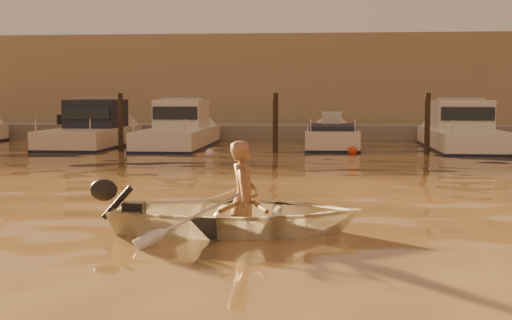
# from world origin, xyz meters

# --- Properties ---
(ground_plane) EXTENTS (160.00, 160.00, 0.00)m
(ground_plane) POSITION_xyz_m (0.00, 0.00, 0.00)
(ground_plane) COLOR brown
(ground_plane) RESTS_ON ground
(dinghy) EXTENTS (3.66, 2.69, 0.74)m
(dinghy) POSITION_xyz_m (0.15, -0.01, 0.25)
(dinghy) COLOR white
(dinghy) RESTS_ON ground_plane
(person) EXTENTS (0.41, 0.60, 1.60)m
(person) POSITION_xyz_m (0.25, -0.01, 0.50)
(person) COLOR #996A4C
(person) RESTS_ON dinghy
(outboard_motor) EXTENTS (0.92, 0.44, 0.70)m
(outboard_motor) POSITION_xyz_m (-1.34, -0.07, 0.28)
(outboard_motor) COLOR black
(outboard_motor) RESTS_ON dinghy
(oar_port) EXTENTS (0.58, 2.05, 0.13)m
(oar_port) POSITION_xyz_m (0.40, 0.00, 0.42)
(oar_port) COLOR brown
(oar_port) RESTS_ON dinghy
(oar_starboard) EXTENTS (0.34, 2.09, 0.13)m
(oar_starboard) POSITION_xyz_m (0.20, -0.01, 0.42)
(oar_starboard) COLOR brown
(oar_starboard) RESTS_ON dinghy
(moored_boat_1) EXTENTS (2.34, 6.93, 1.75)m
(moored_boat_1) POSITION_xyz_m (-7.26, 16.00, 0.62)
(moored_boat_1) COLOR beige
(moored_boat_1) RESTS_ON ground_plane
(moored_boat_2) EXTENTS (2.15, 7.25, 1.75)m
(moored_boat_2) POSITION_xyz_m (-3.95, 16.00, 0.62)
(moored_boat_2) COLOR white
(moored_boat_2) RESTS_ON ground_plane
(moored_boat_3) EXTENTS (1.83, 5.38, 0.95)m
(moored_boat_3) POSITION_xyz_m (1.72, 16.00, 0.22)
(moored_boat_3) COLOR silver
(moored_boat_3) RESTS_ON ground_plane
(moored_boat_4) EXTENTS (2.41, 7.37, 1.75)m
(moored_boat_4) POSITION_xyz_m (6.41, 16.00, 0.62)
(moored_boat_4) COLOR white
(moored_boat_4) RESTS_ON ground_plane
(piling_1) EXTENTS (0.18, 0.18, 2.20)m
(piling_1) POSITION_xyz_m (-5.50, 13.80, 0.90)
(piling_1) COLOR #2D2319
(piling_1) RESTS_ON ground_plane
(piling_2) EXTENTS (0.18, 0.18, 2.20)m
(piling_2) POSITION_xyz_m (-0.20, 13.80, 0.90)
(piling_2) COLOR #2D2319
(piling_2) RESTS_ON ground_plane
(piling_3) EXTENTS (0.18, 0.18, 2.20)m
(piling_3) POSITION_xyz_m (4.80, 13.80, 0.90)
(piling_3) COLOR #2D2319
(piling_3) RESTS_ON ground_plane
(fender_b) EXTENTS (0.30, 0.30, 0.30)m
(fender_b) POSITION_xyz_m (-7.84, 13.48, 0.10)
(fender_b) COLOR #CC4B18
(fender_b) RESTS_ON ground_plane
(fender_c) EXTENTS (0.30, 0.30, 0.30)m
(fender_c) POSITION_xyz_m (-2.15, 12.01, 0.10)
(fender_c) COLOR silver
(fender_c) RESTS_ON ground_plane
(fender_d) EXTENTS (0.30, 0.30, 0.30)m
(fender_d) POSITION_xyz_m (2.36, 13.58, 0.10)
(fender_d) COLOR red
(fender_d) RESTS_ON ground_plane
(fender_e) EXTENTS (0.30, 0.30, 0.30)m
(fender_e) POSITION_xyz_m (7.11, 13.10, 0.10)
(fender_e) COLOR silver
(fender_e) RESTS_ON ground_plane
(quay) EXTENTS (52.00, 4.00, 1.00)m
(quay) POSITION_xyz_m (0.00, 21.50, 0.15)
(quay) COLOR gray
(quay) RESTS_ON ground_plane
(waterfront_building) EXTENTS (46.00, 7.00, 4.80)m
(waterfront_building) POSITION_xyz_m (0.00, 27.00, 2.40)
(waterfront_building) COLOR #9E8466
(waterfront_building) RESTS_ON quay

